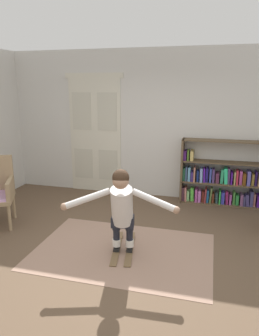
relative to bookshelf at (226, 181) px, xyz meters
name	(u,v)px	position (x,y,z in m)	size (l,w,h in m)	color
ground_plane	(113,257)	(-1.47, -2.39, -0.47)	(7.20, 7.20, 0.00)	brown
back_wall	(152,125)	(-1.47, 0.21, 0.98)	(6.00, 0.10, 2.90)	silver
double_door	(95,134)	(-2.66, 0.15, 0.76)	(1.22, 0.05, 2.45)	beige
rug	(123,251)	(-1.39, -2.21, -0.47)	(2.40, 1.64, 0.01)	#997763
bookshelf	(226,181)	(0.00, 0.00, 0.00)	(1.78, 0.30, 1.23)	brown
skis_pair	(123,248)	(-1.39, -2.18, -0.45)	(0.42, 0.88, 0.07)	brown
person_skier	(122,205)	(-1.36, -2.34, 0.25)	(1.42, 0.70, 1.15)	white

